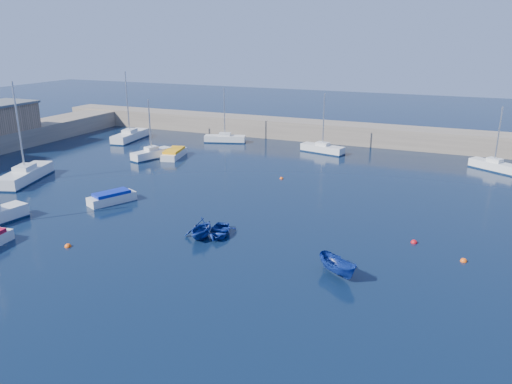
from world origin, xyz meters
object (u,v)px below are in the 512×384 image
at_px(sailboat_4, 130,136).
at_px(dinghy_right, 338,267).
at_px(sailboat_6, 322,149).
at_px(dinghy_center, 220,231).
at_px(dinghy_left, 201,228).
at_px(motorboat_1, 112,197).
at_px(sailboat_3, 152,154).
at_px(motorboat_2, 174,153).
at_px(brick_shed_a, 0,118).
at_px(sailboat_7, 494,166).
at_px(sailboat_2, 26,175).
at_px(sailboat_5, 225,139).

bearing_deg(sailboat_4, dinghy_right, -45.18).
distance_m(sailboat_6, dinghy_center, 30.00).
distance_m(dinghy_center, dinghy_left, 1.53).
xyz_separation_m(motorboat_1, dinghy_center, (12.59, -3.03, -0.16)).
xyz_separation_m(sailboat_3, sailboat_6, (18.61, 11.29, -0.04)).
distance_m(motorboat_2, dinghy_center, 26.37).
bearing_deg(dinghy_right, sailboat_4, 87.81).
xyz_separation_m(brick_shed_a, sailboat_3, (21.75, 2.92, -3.50)).
xyz_separation_m(sailboat_7, dinghy_right, (-9.87, -32.09, 0.07)).
bearing_deg(brick_shed_a, sailboat_2, -34.78).
xyz_separation_m(sailboat_7, dinghy_left, (-20.88, -30.10, 0.23)).
distance_m(sailboat_5, motorboat_2, 10.68).
bearing_deg(dinghy_right, sailboat_6, 53.17).
distance_m(sailboat_2, sailboat_4, 21.77).
xyz_separation_m(sailboat_7, motorboat_1, (-32.46, -26.02, -0.07)).
bearing_deg(brick_shed_a, dinghy_left, -22.99).
relative_size(sailboat_4, sailboat_5, 1.29).
height_order(sailboat_2, sailboat_3, sailboat_2).
xyz_separation_m(dinghy_center, dinghy_right, (10.01, -3.04, 0.30)).
height_order(motorboat_1, dinghy_center, motorboat_1).
xyz_separation_m(dinghy_left, dinghy_right, (11.02, -1.98, -0.16)).
distance_m(sailboat_6, dinghy_right, 34.63).
relative_size(motorboat_1, dinghy_left, 1.50).
distance_m(sailboat_3, dinghy_center, 26.65).
distance_m(sailboat_7, dinghy_right, 33.57).
bearing_deg(sailboat_3, dinghy_center, -27.64).
bearing_deg(brick_shed_a, dinghy_right, -20.36).
relative_size(sailboat_5, motorboat_1, 1.68).
xyz_separation_m(sailboat_3, dinghy_right, (28.98, -21.75, 0.03)).
bearing_deg(sailboat_7, sailboat_4, 125.43).
bearing_deg(sailboat_4, dinghy_left, -52.88).
relative_size(sailboat_3, sailboat_5, 0.96).
xyz_separation_m(sailboat_6, dinghy_center, (0.36, -30.00, -0.22)).
xyz_separation_m(motorboat_2, dinghy_center, (16.76, -20.35, -0.16)).
bearing_deg(dinghy_right, sailboat_2, 112.73).
relative_size(sailboat_3, motorboat_1, 1.61).
bearing_deg(sailboat_5, sailboat_3, 144.34).
xyz_separation_m(sailboat_3, motorboat_1, (6.38, -15.68, -0.10)).
distance_m(brick_shed_a, dinghy_right, 54.22).
height_order(sailboat_7, dinghy_center, sailboat_7).
distance_m(brick_shed_a, sailboat_2, 18.97).
bearing_deg(brick_shed_a, dinghy_center, -21.20).
xyz_separation_m(sailboat_5, motorboat_2, (-1.86, -10.52, -0.05)).
distance_m(sailboat_2, motorboat_1, 12.97).
xyz_separation_m(sailboat_6, dinghy_left, (-0.65, -31.05, 0.24)).
bearing_deg(sailboat_6, dinghy_right, -148.55).
xyz_separation_m(brick_shed_a, dinghy_left, (39.71, -16.84, -3.31)).
distance_m(sailboat_2, sailboat_6, 35.27).
height_order(sailboat_3, sailboat_6, sailboat_6).
bearing_deg(sailboat_5, sailboat_6, -110.58).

